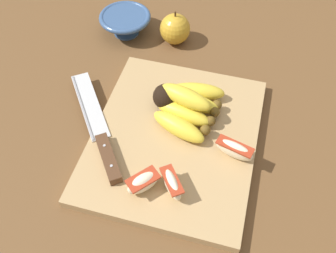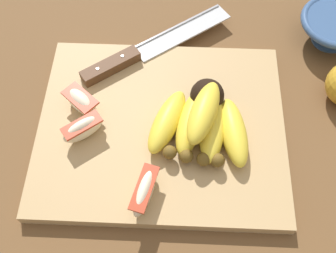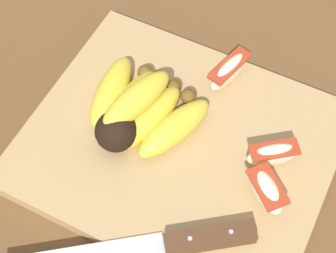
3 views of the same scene
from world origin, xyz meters
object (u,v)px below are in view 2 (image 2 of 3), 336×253
(chefs_knife, at_px, (137,54))
(apple_wedge_middle, at_px, (81,102))
(banana_bunch, at_px, (202,120))
(ceramic_bowl, at_px, (334,28))
(apple_wedge_near, at_px, (83,129))
(apple_wedge_far, at_px, (145,191))

(chefs_knife, relative_size, apple_wedge_middle, 3.90)
(apple_wedge_middle, bearing_deg, banana_bunch, -8.79)
(chefs_knife, xyz_separation_m, ceramic_bowl, (0.33, 0.07, 0.00))
(apple_wedge_middle, bearing_deg, chefs_knife, 55.19)
(apple_wedge_middle, bearing_deg, ceramic_bowl, 23.12)
(chefs_knife, distance_m, ceramic_bowl, 0.34)
(apple_wedge_near, distance_m, apple_wedge_middle, 0.05)
(banana_bunch, xyz_separation_m, apple_wedge_far, (-0.07, -0.11, -0.00))
(banana_bunch, relative_size, apple_wedge_middle, 2.46)
(chefs_knife, bearing_deg, apple_wedge_far, -82.65)
(apple_wedge_near, bearing_deg, ceramic_bowl, 29.05)
(apple_wedge_near, xyz_separation_m, apple_wedge_middle, (-0.01, 0.05, -0.00))
(apple_wedge_near, distance_m, apple_wedge_far, 0.13)
(banana_bunch, xyz_separation_m, chefs_knife, (-0.11, 0.13, -0.02))
(ceramic_bowl, bearing_deg, apple_wedge_far, -134.22)
(apple_wedge_far, distance_m, ceramic_bowl, 0.43)
(chefs_knife, xyz_separation_m, apple_wedge_middle, (-0.07, -0.10, 0.01))
(chefs_knife, relative_size, apple_wedge_near, 3.89)
(banana_bunch, relative_size, apple_wedge_near, 2.46)
(apple_wedge_near, bearing_deg, banana_bunch, 6.28)
(banana_bunch, distance_m, ceramic_bowl, 0.30)
(apple_wedge_far, height_order, ceramic_bowl, apple_wedge_far)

